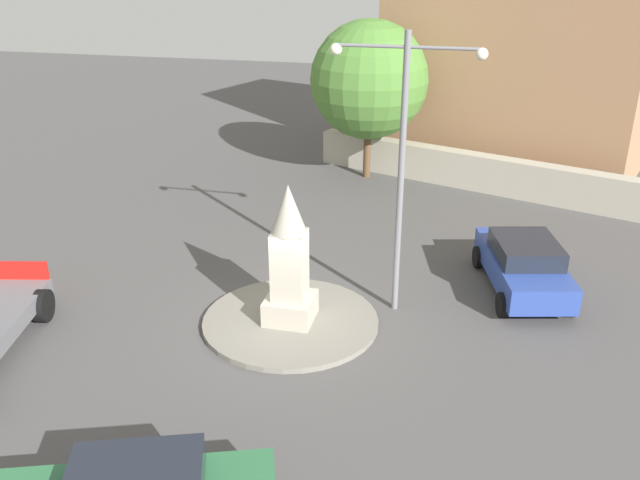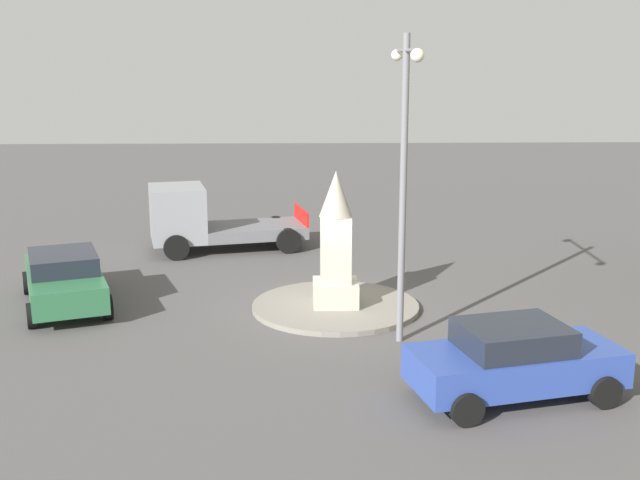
{
  "view_description": "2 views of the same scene",
  "coord_description": "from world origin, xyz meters",
  "px_view_note": "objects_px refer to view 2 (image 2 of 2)",
  "views": [
    {
      "loc": [
        4.14,
        -14.09,
        8.72
      ],
      "look_at": [
        0.53,
        0.97,
        1.94
      ],
      "focal_mm": 37.73,
      "sensor_mm": 36.0,
      "label": 1
    },
    {
      "loc": [
        20.11,
        -0.97,
        6.6
      ],
      "look_at": [
        -0.44,
        -0.4,
        1.77
      ],
      "focal_mm": 44.74,
      "sensor_mm": 36.0,
      "label": 2
    }
  ],
  "objects_px": {
    "streetlamp": "(404,158)",
    "truck_grey_parked_right": "(203,220)",
    "monument": "(336,245)",
    "car_blue_far_side": "(515,360)",
    "car_green_waiting": "(64,278)"
  },
  "relations": [
    {
      "from": "car_blue_far_side",
      "to": "monument",
      "type": "bearing_deg",
      "value": -150.44
    },
    {
      "from": "monument",
      "to": "streetlamp",
      "type": "bearing_deg",
      "value": 29.84
    },
    {
      "from": "monument",
      "to": "car_green_waiting",
      "type": "height_order",
      "value": "monument"
    },
    {
      "from": "monument",
      "to": "streetlamp",
      "type": "distance_m",
      "value": 3.82
    },
    {
      "from": "car_green_waiting",
      "to": "streetlamp",
      "type": "bearing_deg",
      "value": 71.45
    },
    {
      "from": "car_green_waiting",
      "to": "car_blue_far_side",
      "type": "height_order",
      "value": "car_blue_far_side"
    },
    {
      "from": "monument",
      "to": "car_green_waiting",
      "type": "distance_m",
      "value": 7.28
    },
    {
      "from": "streetlamp",
      "to": "car_blue_far_side",
      "type": "relative_size",
      "value": 1.6
    },
    {
      "from": "car_blue_far_side",
      "to": "streetlamp",
      "type": "bearing_deg",
      "value": -150.65
    },
    {
      "from": "monument",
      "to": "truck_grey_parked_right",
      "type": "height_order",
      "value": "monument"
    },
    {
      "from": "monument",
      "to": "car_blue_far_side",
      "type": "relative_size",
      "value": 0.81
    },
    {
      "from": "streetlamp",
      "to": "monument",
      "type": "bearing_deg",
      "value": -150.16
    },
    {
      "from": "streetlamp",
      "to": "car_blue_far_side",
      "type": "bearing_deg",
      "value": 29.35
    },
    {
      "from": "streetlamp",
      "to": "truck_grey_parked_right",
      "type": "xyz_separation_m",
      "value": [
        -8.98,
        -5.61,
        -3.25
      ]
    },
    {
      "from": "car_blue_far_side",
      "to": "truck_grey_parked_right",
      "type": "relative_size",
      "value": 0.79
    }
  ]
}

